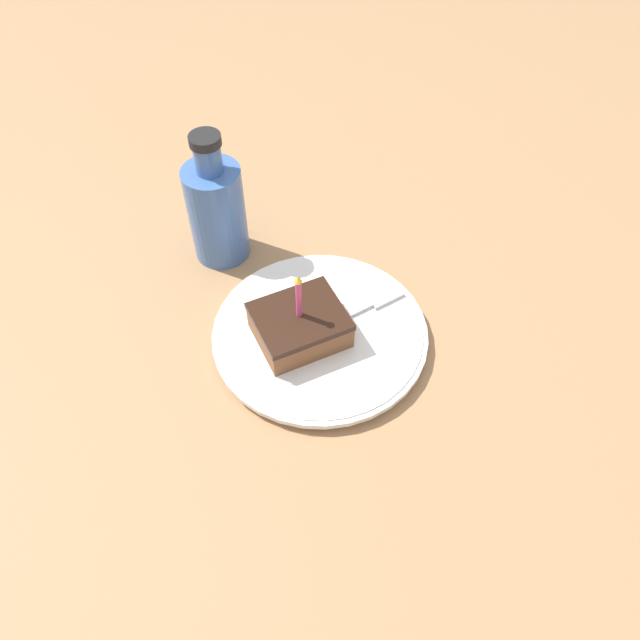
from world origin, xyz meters
The scene contains 5 objects.
ground_plane centered at (0.00, 0.00, -0.02)m, with size 2.40×2.40×0.04m.
plate centered at (0.03, -0.01, 0.01)m, with size 0.26×0.26×0.02m.
cake_slice centered at (0.02, -0.03, 0.04)m, with size 0.09×0.10×0.10m.
fork centered at (0.02, 0.04, 0.02)m, with size 0.04×0.17×0.00m.
bottle centered at (-0.17, -0.06, 0.08)m, with size 0.08×0.08×0.19m.
Camera 1 is at (0.45, -0.21, 0.61)m, focal length 35.00 mm.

